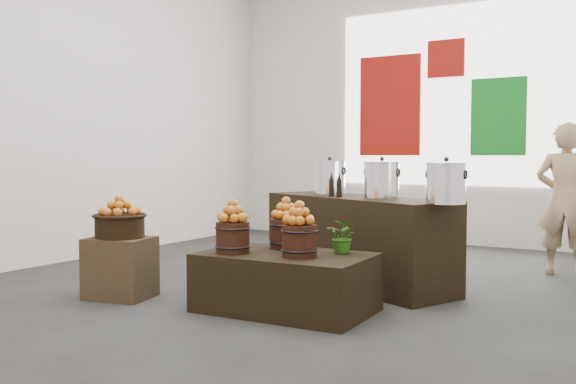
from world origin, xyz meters
The scene contains 24 objects.
ground centered at (0.00, 0.00, 0.00)m, with size 7.00×7.00×0.00m, color #363634.
back_wall centered at (0.00, 3.50, 2.00)m, with size 6.00×0.04×4.00m, color silver.
back_opening centered at (0.30, 3.48, 2.00)m, with size 3.20×0.02×2.40m, color white.
deco_red_left centered at (-0.60, 3.47, 1.90)m, with size 0.90×0.04×1.40m, color maroon.
deco_green_right centered at (0.90, 3.47, 1.70)m, with size 0.70×0.04×1.00m, color #12751E.
deco_red_upper centered at (0.20, 3.47, 2.50)m, with size 0.50×0.04×0.50m, color maroon.
crate centered at (-1.09, -1.21, 0.26)m, with size 0.51×0.42×0.51m, color #4F3724.
wicker_basket centered at (-1.09, -1.21, 0.60)m, with size 0.41×0.41×0.19m, color black.
apples_in_basket centered at (-1.09, -1.21, 0.78)m, with size 0.32×0.32×0.17m, color #9B050B, non-canonical shape.
display_table centered at (0.34, -0.88, 0.22)m, with size 1.29×0.80×0.45m, color black.
apple_bucket_front_left centered at (-0.02, -1.08, 0.57)m, with size 0.26×0.26×0.24m, color #37170F.
apples_in_bucket_front_left centered at (-0.02, -1.08, 0.77)m, with size 0.19×0.19×0.17m, color #9B050B, non-canonical shape.
apple_bucket_front_right centered at (0.51, -0.97, 0.57)m, with size 0.26×0.26×0.24m, color #37170F.
apples_in_bucket_front_right centered at (0.51, -0.97, 0.77)m, with size 0.19×0.19×0.17m, color #9B050B, non-canonical shape.
apple_bucket_rear centered at (0.20, -0.65, 0.57)m, with size 0.26×0.26×0.24m, color #37170F.
apples_in_bucket_rear centered at (0.20, -0.65, 0.77)m, with size 0.19×0.19×0.17m, color #9B050B, non-canonical shape.
herb_garnish_right centered at (0.72, -0.65, 0.58)m, with size 0.24×0.20×0.26m, color #235A12.
herb_garnish_left centered at (-0.19, -0.78, 0.60)m, with size 0.17×0.13×0.30m, color #235A12.
counter centered at (0.37, 0.34, 0.41)m, with size 2.00×0.64×0.82m, color black.
stock_pot_left centered at (0.00, 0.51, 0.97)m, with size 0.31×0.31×0.31m, color silver.
stock_pot_center centered at (0.66, 0.22, 0.97)m, with size 0.31×0.31×0.31m, color silver.
stock_pot_right centered at (1.33, -0.07, 0.97)m, with size 0.31×0.31×0.31m, color silver.
oil_cruets centered at (0.29, 0.16, 0.93)m, with size 0.15×0.05×0.23m, color black, non-canonical shape.
shopper centered at (1.95, 1.81, 0.76)m, with size 0.56×0.37×1.53m, color tan.
Camera 1 is at (2.89, -5.05, 1.20)m, focal length 40.00 mm.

